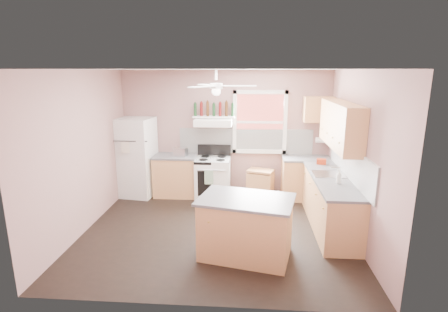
# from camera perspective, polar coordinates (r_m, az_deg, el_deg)

# --- Properties ---
(floor) EXTENTS (4.50, 4.50, 0.00)m
(floor) POSITION_cam_1_polar(r_m,az_deg,el_deg) (6.16, -1.16, -12.02)
(floor) COLOR black
(floor) RESTS_ON ground
(ceiling) EXTENTS (4.50, 4.50, 0.00)m
(ceiling) POSITION_cam_1_polar(r_m,az_deg,el_deg) (5.55, -1.29, 13.96)
(ceiling) COLOR white
(ceiling) RESTS_ON ground
(wall_back) EXTENTS (4.50, 0.05, 2.70)m
(wall_back) POSITION_cam_1_polar(r_m,az_deg,el_deg) (7.68, 0.19, 3.81)
(wall_back) COLOR #8E6864
(wall_back) RESTS_ON ground
(wall_right) EXTENTS (0.05, 4.00, 2.70)m
(wall_right) POSITION_cam_1_polar(r_m,az_deg,el_deg) (5.95, 21.17, -0.12)
(wall_right) COLOR #8E6864
(wall_right) RESTS_ON ground
(wall_left) EXTENTS (0.05, 4.00, 2.70)m
(wall_left) POSITION_cam_1_polar(r_m,az_deg,el_deg) (6.33, -22.17, 0.60)
(wall_left) COLOR #8E6864
(wall_left) RESTS_ON ground
(backsplash_back) EXTENTS (2.90, 0.03, 0.55)m
(backsplash_back) POSITION_cam_1_polar(r_m,az_deg,el_deg) (7.66, 3.53, 2.42)
(backsplash_back) COLOR white
(backsplash_back) RESTS_ON wall_back
(backsplash_right) EXTENTS (0.03, 2.60, 0.55)m
(backsplash_right) POSITION_cam_1_polar(r_m,az_deg,el_deg) (6.25, 19.91, -1.01)
(backsplash_right) COLOR white
(backsplash_right) RESTS_ON wall_right
(window_view) EXTENTS (1.00, 0.02, 1.20)m
(window_view) POSITION_cam_1_polar(r_m,az_deg,el_deg) (7.59, 5.86, 5.52)
(window_view) COLOR maroon
(window_view) RESTS_ON wall_back
(window_frame) EXTENTS (1.16, 0.07, 1.36)m
(window_frame) POSITION_cam_1_polar(r_m,az_deg,el_deg) (7.56, 5.86, 5.49)
(window_frame) COLOR white
(window_frame) RESTS_ON wall_back
(refrigerator) EXTENTS (0.81, 0.79, 1.70)m
(refrigerator) POSITION_cam_1_polar(r_m,az_deg,el_deg) (7.80, -14.07, -0.20)
(refrigerator) COLOR white
(refrigerator) RESTS_ON floor
(base_cabinet_left) EXTENTS (0.90, 0.60, 0.86)m
(base_cabinet_left) POSITION_cam_1_polar(r_m,az_deg,el_deg) (7.73, -7.86, -3.28)
(base_cabinet_left) COLOR tan
(base_cabinet_left) RESTS_ON floor
(counter_left) EXTENTS (0.92, 0.62, 0.04)m
(counter_left) POSITION_cam_1_polar(r_m,az_deg,el_deg) (7.61, -7.97, -0.04)
(counter_left) COLOR #525154
(counter_left) RESTS_ON base_cabinet_left
(toaster) EXTENTS (0.31, 0.23, 0.18)m
(toaster) POSITION_cam_1_polar(r_m,az_deg,el_deg) (7.50, -7.11, 0.65)
(toaster) COLOR silver
(toaster) RESTS_ON counter_left
(stove) EXTENTS (0.73, 0.64, 0.86)m
(stove) POSITION_cam_1_polar(r_m,az_deg,el_deg) (7.54, -1.80, -3.59)
(stove) COLOR white
(stove) RESTS_ON floor
(range_hood) EXTENTS (0.78, 0.50, 0.14)m
(range_hood) POSITION_cam_1_polar(r_m,az_deg,el_deg) (7.39, -1.74, 5.52)
(range_hood) COLOR white
(range_hood) RESTS_ON wall_back
(bottle_shelf) EXTENTS (0.90, 0.26, 0.03)m
(bottle_shelf) POSITION_cam_1_polar(r_m,az_deg,el_deg) (7.49, -1.65, 6.41)
(bottle_shelf) COLOR white
(bottle_shelf) RESTS_ON range_hood
(cart) EXTENTS (0.62, 0.51, 0.53)m
(cart) POSITION_cam_1_polar(r_m,az_deg,el_deg) (7.67, 5.94, -4.64)
(cart) COLOR tan
(cart) RESTS_ON floor
(base_cabinet_corner) EXTENTS (1.00, 0.60, 0.86)m
(base_cabinet_corner) POSITION_cam_1_polar(r_m,az_deg,el_deg) (7.67, 13.20, -3.67)
(base_cabinet_corner) COLOR tan
(base_cabinet_corner) RESTS_ON floor
(base_cabinet_right) EXTENTS (0.60, 2.20, 0.86)m
(base_cabinet_right) POSITION_cam_1_polar(r_m,az_deg,el_deg) (6.41, 16.89, -7.43)
(base_cabinet_right) COLOR tan
(base_cabinet_right) RESTS_ON floor
(counter_corner) EXTENTS (1.02, 0.62, 0.04)m
(counter_corner) POSITION_cam_1_polar(r_m,az_deg,el_deg) (7.55, 13.39, -0.41)
(counter_corner) COLOR #525154
(counter_corner) RESTS_ON base_cabinet_corner
(counter_right) EXTENTS (0.62, 2.22, 0.04)m
(counter_right) POSITION_cam_1_polar(r_m,az_deg,el_deg) (6.26, 17.08, -3.58)
(counter_right) COLOR #525154
(counter_right) RESTS_ON base_cabinet_right
(sink) EXTENTS (0.55, 0.45, 0.03)m
(sink) POSITION_cam_1_polar(r_m,az_deg,el_deg) (6.44, 16.71, -2.93)
(sink) COLOR silver
(sink) RESTS_ON counter_right
(faucet) EXTENTS (0.03, 0.03, 0.14)m
(faucet) POSITION_cam_1_polar(r_m,az_deg,el_deg) (6.46, 18.14, -2.30)
(faucet) COLOR silver
(faucet) RESTS_ON sink
(upper_cabinet_right) EXTENTS (0.33, 1.80, 0.76)m
(upper_cabinet_right) POSITION_cam_1_polar(r_m,az_deg,el_deg) (6.29, 18.52, 4.82)
(upper_cabinet_right) COLOR tan
(upper_cabinet_right) RESTS_ON wall_right
(upper_cabinet_corner) EXTENTS (0.60, 0.33, 0.52)m
(upper_cabinet_corner) POSITION_cam_1_polar(r_m,az_deg,el_deg) (7.53, 15.18, 7.36)
(upper_cabinet_corner) COLOR tan
(upper_cabinet_corner) RESTS_ON wall_back
(paper_towel) EXTENTS (0.26, 0.12, 0.12)m
(paper_towel) POSITION_cam_1_polar(r_m,az_deg,el_deg) (7.68, 15.72, 2.52)
(paper_towel) COLOR white
(paper_towel) RESTS_ON wall_back
(island) EXTENTS (1.41, 1.06, 0.86)m
(island) POSITION_cam_1_polar(r_m,az_deg,el_deg) (5.24, 3.57, -11.71)
(island) COLOR tan
(island) RESTS_ON floor
(island_top) EXTENTS (1.50, 1.15, 0.04)m
(island_top) POSITION_cam_1_polar(r_m,az_deg,el_deg) (5.06, 3.65, -7.12)
(island_top) COLOR #525154
(island_top) RESTS_ON island
(ceiling_fan_hub) EXTENTS (0.20, 0.20, 0.08)m
(ceiling_fan_hub) POSITION_cam_1_polar(r_m,az_deg,el_deg) (5.55, -1.28, 11.38)
(ceiling_fan_hub) COLOR white
(ceiling_fan_hub) RESTS_ON ceiling
(soap_bottle) EXTENTS (0.13, 0.13, 0.23)m
(soap_bottle) POSITION_cam_1_polar(r_m,az_deg,el_deg) (5.94, 18.26, -3.24)
(soap_bottle) COLOR silver
(soap_bottle) RESTS_ON counter_right
(red_caddy) EXTENTS (0.20, 0.15, 0.10)m
(red_caddy) POSITION_cam_1_polar(r_m,az_deg,el_deg) (7.09, 15.61, -0.88)
(red_caddy) COLOR #AC2B0E
(red_caddy) RESTS_ON counter_right
(wine_bottles) EXTENTS (0.86, 0.06, 0.31)m
(wine_bottles) POSITION_cam_1_polar(r_m,az_deg,el_deg) (7.47, -1.65, 7.62)
(wine_bottles) COLOR #143819
(wine_bottles) RESTS_ON bottle_shelf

